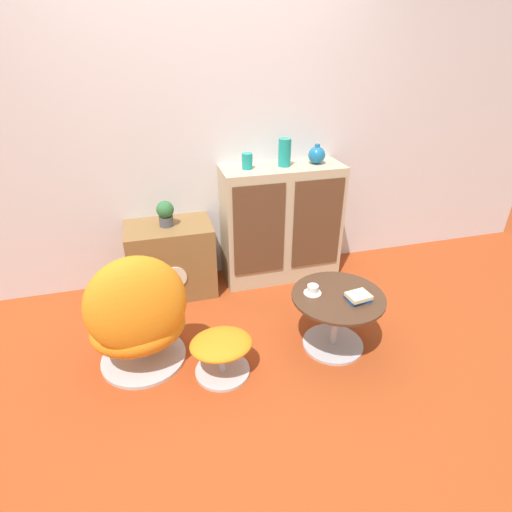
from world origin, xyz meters
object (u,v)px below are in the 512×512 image
(sideboard, at_px, (281,224))
(teacup, at_px, (313,290))
(coffee_table, at_px, (336,314))
(book_stack, at_px, (358,297))
(vase_leftmost, at_px, (247,161))
(tv_console, at_px, (172,259))
(potted_plant, at_px, (165,213))
(vase_inner_right, at_px, (317,155))
(ottoman, at_px, (221,349))
(vase_inner_left, at_px, (285,153))
(egg_chair, at_px, (138,318))

(sideboard, xyz_separation_m, teacup, (-0.10, -0.94, -0.06))
(coffee_table, relative_size, book_stack, 3.92)
(sideboard, xyz_separation_m, vase_leftmost, (-0.29, 0.00, 0.55))
(tv_console, distance_m, potted_plant, 0.40)
(sideboard, xyz_separation_m, tv_console, (-0.93, -0.02, -0.20))
(vase_inner_right, bearing_deg, ottoman, -133.62)
(potted_plant, distance_m, teacup, 1.27)
(coffee_table, bearing_deg, vase_inner_right, 77.34)
(teacup, bearing_deg, tv_console, 132.35)
(vase_inner_left, relative_size, vase_inner_right, 1.36)
(vase_leftmost, relative_size, vase_inner_right, 0.77)
(teacup, bearing_deg, coffee_table, -23.84)
(vase_leftmost, bearing_deg, vase_inner_right, -0.00)
(coffee_table, xyz_separation_m, book_stack, (0.09, -0.08, 0.17))
(book_stack, bearing_deg, coffee_table, 138.87)
(vase_inner_right, relative_size, book_stack, 1.01)
(vase_leftmost, bearing_deg, coffee_table, -71.23)
(vase_inner_left, relative_size, book_stack, 1.37)
(vase_leftmost, bearing_deg, ottoman, -112.54)
(ottoman, distance_m, book_stack, 0.91)
(sideboard, bearing_deg, book_stack, -82.16)
(vase_leftmost, height_order, potted_plant, vase_leftmost)
(tv_console, relative_size, teacup, 5.78)
(egg_chair, distance_m, coffee_table, 1.26)
(potted_plant, xyz_separation_m, book_stack, (1.09, -1.07, -0.26))
(coffee_table, relative_size, vase_inner_left, 2.85)
(sideboard, distance_m, potted_plant, 0.96)
(vase_inner_left, height_order, vase_inner_right, vase_inner_left)
(book_stack, bearing_deg, vase_inner_right, 83.05)
(sideboard, height_order, book_stack, sideboard)
(ottoman, distance_m, vase_inner_left, 1.57)
(sideboard, relative_size, potted_plant, 4.93)
(egg_chair, bearing_deg, teacup, -4.39)
(potted_plant, bearing_deg, book_stack, -44.42)
(teacup, bearing_deg, vase_leftmost, 101.49)
(book_stack, bearing_deg, ottoman, 177.90)
(vase_leftmost, relative_size, vase_inner_left, 0.56)
(potted_plant, bearing_deg, teacup, -47.42)
(egg_chair, xyz_separation_m, potted_plant, (0.26, 0.83, 0.33))
(vase_inner_left, distance_m, teacup, 1.15)
(egg_chair, bearing_deg, tv_console, 72.41)
(tv_console, bearing_deg, book_stack, -44.59)
(ottoman, height_order, teacup, teacup)
(sideboard, distance_m, ottoman, 1.32)
(egg_chair, xyz_separation_m, book_stack, (1.34, -0.23, 0.06))
(tv_console, distance_m, ottoman, 1.06)
(vase_leftmost, relative_size, book_stack, 0.78)
(egg_chair, relative_size, coffee_table, 1.36)
(coffee_table, distance_m, vase_inner_right, 1.30)
(coffee_table, bearing_deg, teacup, 156.16)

